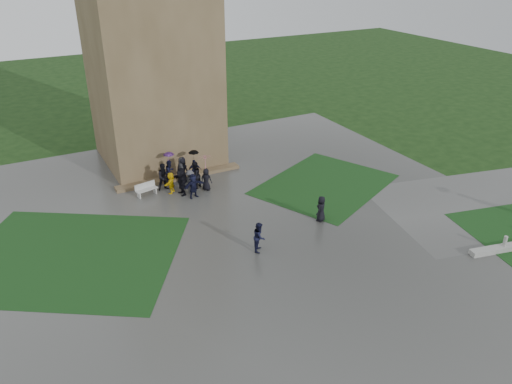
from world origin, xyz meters
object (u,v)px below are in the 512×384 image
bench (146,189)px  pedestrian_near (321,209)px  tower (149,38)px  pedestrian_mid (259,237)px

bench → pedestrian_near: 11.57m
tower → pedestrian_mid: 17.21m
bench → tower: bearing=52.7°
tower → pedestrian_near: tower is taller
tower → pedestrian_near: 17.10m
bench → pedestrian_near: bearing=-56.4°
bench → pedestrian_mid: 9.91m
bench → pedestrian_mid: bearing=-81.2°
tower → pedestrian_mid: size_ratio=10.74×
bench → pedestrian_near: pedestrian_near is taller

